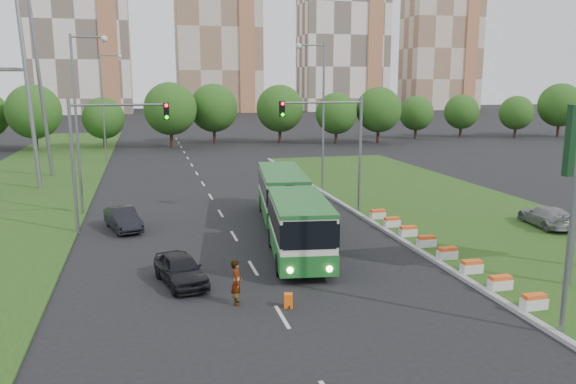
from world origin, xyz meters
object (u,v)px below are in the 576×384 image
object	(u,v)px
traffic_mast_left	(101,144)
car_left_near	(180,269)
traffic_mast_median	(338,136)
car_median	(546,216)
pedestrian	(237,282)
shopping_trolley	(288,301)
articulated_bus	(287,207)
car_left_far	(123,219)

from	to	relation	value
traffic_mast_left	car_left_near	size ratio (longest dim) A/B	1.97
traffic_mast_median	traffic_mast_left	distance (m)	15.19
traffic_mast_median	traffic_mast_left	xyz separation A→B (m)	(-15.16, -1.00, 0.00)
car_median	pedestrian	distance (m)	21.73
traffic_mast_left	shopping_trolley	distance (m)	16.96
traffic_mast_left	shopping_trolley	bearing A→B (deg)	-61.03
traffic_mast_median	shopping_trolley	size ratio (longest dim) A/B	13.72
shopping_trolley	pedestrian	bearing A→B (deg)	169.47
articulated_bus	car_left_near	distance (m)	9.48
traffic_mast_left	articulated_bus	distance (m)	11.64
traffic_mast_median	pedestrian	world-z (taller)	traffic_mast_median
articulated_bus	car_left_far	world-z (taller)	articulated_bus
traffic_mast_median	articulated_bus	distance (m)	7.54
articulated_bus	car_left_near	bearing A→B (deg)	-126.42
traffic_mast_left	articulated_bus	size ratio (longest dim) A/B	0.47
car_left_far	car_median	bearing A→B (deg)	-29.79
articulated_bus	car_median	size ratio (longest dim) A/B	3.87
articulated_bus	car_median	bearing A→B (deg)	-0.37
pedestrian	articulated_bus	bearing A→B (deg)	-13.38
car_left_near	pedestrian	xyz separation A→B (m)	(2.07, -2.95, 0.23)
car_median	pedestrian	xyz separation A→B (m)	(-20.48, -7.26, 0.14)
car_median	shopping_trolley	world-z (taller)	car_median
traffic_mast_median	car_left_far	size ratio (longest dim) A/B	1.92
traffic_mast_median	articulated_bus	bearing A→B (deg)	-135.54
car_median	car_left_far	bearing A→B (deg)	-6.50
articulated_bus	car_left_near	world-z (taller)	articulated_bus
traffic_mast_median	traffic_mast_left	world-z (taller)	same
car_left_far	shopping_trolley	size ratio (longest dim) A/B	7.13
car_left_far	pedestrian	world-z (taller)	pedestrian
traffic_mast_left	traffic_mast_median	bearing A→B (deg)	3.77
pedestrian	traffic_mast_left	bearing A→B (deg)	35.79
pedestrian	shopping_trolley	xyz separation A→B (m)	(1.95, -0.88, -0.64)
traffic_mast_left	shopping_trolley	xyz separation A→B (m)	(7.84, -14.16, -5.06)
traffic_mast_left	articulated_bus	world-z (taller)	traffic_mast_left
car_left_near	shopping_trolley	size ratio (longest dim) A/B	6.97
traffic_mast_left	car_median	size ratio (longest dim) A/B	1.81
traffic_mast_median	car_left_near	distance (m)	16.69
car_left_near	car_left_far	size ratio (longest dim) A/B	0.98
traffic_mast_median	pedestrian	distance (m)	17.59
car_left_near	car_median	world-z (taller)	car_median
traffic_mast_left	shopping_trolley	world-z (taller)	traffic_mast_left
car_left_far	shopping_trolley	distance (m)	15.83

